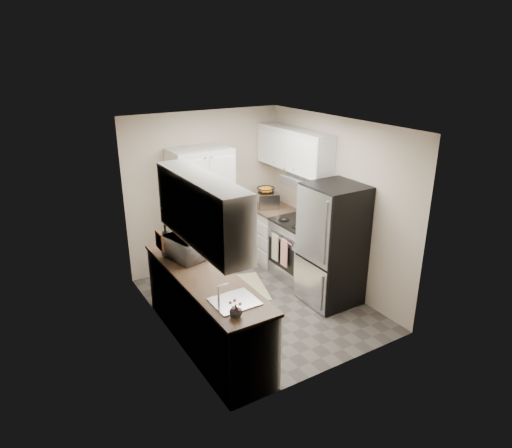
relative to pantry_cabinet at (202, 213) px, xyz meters
The scene contains 16 objects.
ground 1.66m from the pantry_cabinet, 81.35° to the right, with size 3.20×3.20×0.00m, color #56514C.
room_shell 1.48m from the pantry_cabinet, 82.18° to the right, with size 2.64×3.24×2.52m.
pantry_cabinet is the anchor object (origin of this frame).
base_cabinet_left 2.00m from the pantry_cabinet, 114.36° to the right, with size 0.60×2.30×0.88m, color silver.
countertop_left 1.92m from the pantry_cabinet, 114.36° to the right, with size 0.63×2.33×0.04m, color brown.
base_cabinet_right 1.32m from the pantry_cabinet, ahead, with size 0.60×0.80×0.88m, color silver.
countertop_right 1.20m from the pantry_cabinet, ahead, with size 0.63×0.83×0.04m, color brown.
electric_range 1.58m from the pantry_cabinet, 38.22° to the right, with size 0.71×0.78×1.13m.
refrigerator 2.07m from the pantry_cabinet, 56.54° to the right, with size 0.70×0.72×1.70m, color #B7B7BC.
microwave 1.46m from the pantry_cabinet, 123.13° to the right, with size 0.51×0.35×0.28m, color #A5A4A9.
wine_bottle 1.28m from the pantry_cabinet, 136.18° to the right, with size 0.08×0.08×0.33m, color black.
flower_vase 2.86m from the pantry_cabinet, 108.57° to the right, with size 0.13×0.13×0.13m, color beige.
cutting_board 0.88m from the pantry_cabinet, 135.66° to the right, with size 0.02×0.23×0.29m, color #3E812C.
toaster_oven 1.13m from the pantry_cabinet, ahead, with size 0.34×0.43×0.25m, color #A4A4A8.
fruit_basket 1.14m from the pantry_cabinet, ahead, with size 0.29×0.29×0.12m, color orange, non-canonical shape.
kitchen_mat 1.32m from the pantry_cabinet, 71.16° to the right, with size 0.56×0.89×0.01m, color beige.
Camera 1 is at (-2.92, -4.75, 3.34)m, focal length 32.00 mm.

